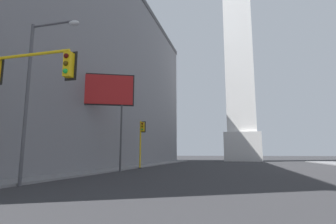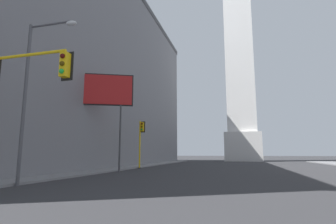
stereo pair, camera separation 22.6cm
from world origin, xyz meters
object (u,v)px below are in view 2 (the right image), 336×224
(billboard_sign, at_px, (96,92))
(obelisk, at_px, (237,21))
(street_lamp, at_px, (33,84))
(traffic_light_mid_left, at_px, (141,137))
(traffic_light_near_left, at_px, (11,86))

(billboard_sign, bearing_deg, obelisk, 71.29)
(obelisk, distance_m, street_lamp, 60.23)
(obelisk, relative_size, traffic_light_mid_left, 12.79)
(traffic_light_near_left, relative_size, traffic_light_mid_left, 1.13)
(billboard_sign, bearing_deg, traffic_light_near_left, -75.59)
(traffic_light_near_left, relative_size, billboard_sign, 0.67)
(street_lamp, relative_size, billboard_sign, 0.98)
(traffic_light_mid_left, height_order, billboard_sign, billboard_sign)
(traffic_light_near_left, bearing_deg, street_lamp, 115.35)
(traffic_light_near_left, height_order, billboard_sign, billboard_sign)
(traffic_light_mid_left, bearing_deg, billboard_sign, -104.60)
(street_lamp, bearing_deg, traffic_light_mid_left, 90.51)
(obelisk, bearing_deg, traffic_light_near_left, -101.22)
(traffic_light_mid_left, bearing_deg, traffic_light_near_left, -86.15)
(billboard_sign, bearing_deg, traffic_light_mid_left, 75.40)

